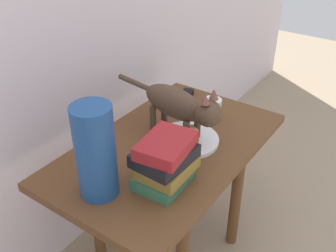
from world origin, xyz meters
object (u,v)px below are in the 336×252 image
Objects in this scene: bread_roll at (190,132)px; book_stack at (166,161)px; cat at (180,105)px; green_vase at (95,152)px; tv_remote at (184,98)px; candle_jar at (212,110)px; side_table at (168,162)px; plate at (187,140)px.

book_stack reaches higher than bread_roll.
cat is 1.64× the size of green_vase.
green_vase is at bearing 174.37° from tv_remote.
green_vase is 3.42× the size of candle_jar.
tv_remote is (0.07, 0.17, -0.03)m from candle_jar.
side_table is 5.80× the size of tv_remote.
side_table is 3.79× the size of plate.
green_vase is at bearing 168.70° from bread_roll.
bread_roll is 0.53× the size of tv_remote.
cat is at bearing 24.05° from book_stack.
bread_roll is at bearing -94.55° from cat.
candle_jar reaches higher than tv_remote.
green_vase is at bearing 136.57° from book_stack.
side_table is at bearing 146.32° from plate.
cat is 0.38m from green_vase.
green_vase is (-0.38, 0.08, 0.11)m from bread_roll.
bread_roll is (0.06, -0.05, 0.11)m from side_table.
tv_remote is at bearing 23.68° from side_table.
book_stack is (-0.23, -0.06, 0.04)m from bread_roll.
book_stack is at bearing -165.14° from bread_roll.
candle_jar is at bearing 1.64° from plate.
bread_roll is at bearing -159.09° from tv_remote.
book_stack reaches higher than side_table.
green_vase is 0.65m from tv_remote.
side_table is 0.39m from green_vase.
candle_jar is (0.18, -0.03, -0.09)m from cat.
green_vase is at bearing 173.81° from candle_jar.
book_stack is 0.66× the size of green_vase.
green_vase is 0.58m from candle_jar.
side_table is at bearing -4.89° from green_vase.
cat reaches higher than side_table.
book_stack is (-0.24, -0.11, -0.05)m from cat.
cat is at bearing 78.28° from plate.
plate is 0.19m from candle_jar.
bread_roll is 0.17× the size of cat.
cat is (0.00, 0.04, 0.09)m from bread_roll.
tv_remote reaches higher than side_table.
green_vase reaches higher than tv_remote.
candle_jar is (0.19, 0.01, 0.03)m from plate.
cat is 0.21m from candle_jar.
cat reaches higher than book_stack.
plate is 0.40m from green_vase.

